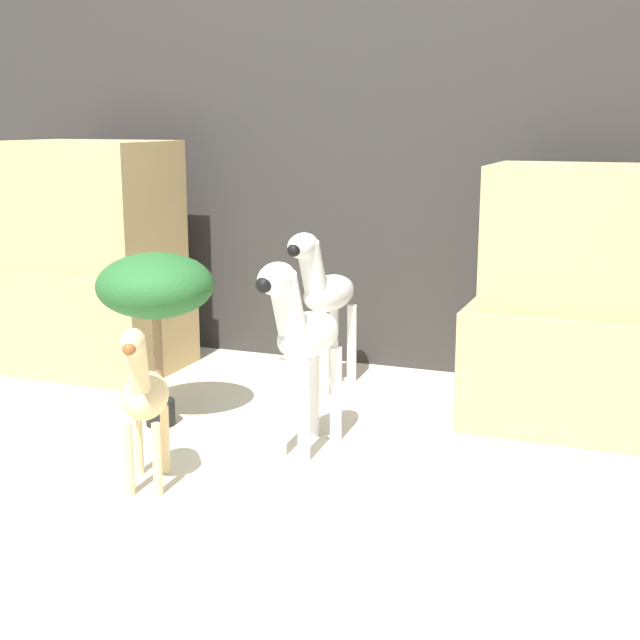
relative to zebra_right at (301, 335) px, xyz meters
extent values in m
plane|color=beige|center=(-0.24, -0.51, -0.42)|extent=(14.00, 14.00, 0.00)
cube|color=#2D2B28|center=(-0.24, 1.21, 0.68)|extent=(6.40, 0.08, 2.20)
cube|color=tan|center=(-1.30, 0.66, -0.18)|extent=(0.77, 0.57, 0.48)
cube|color=tan|center=(-1.30, 0.66, 0.34)|extent=(0.70, 0.52, 0.56)
cube|color=tan|center=(0.83, 0.66, -0.19)|extent=(0.77, 0.57, 0.45)
cube|color=tan|center=(0.83, 0.66, 0.29)|extent=(0.65, 0.48, 0.52)
cylinder|color=white|center=(0.04, -0.07, -0.25)|extent=(0.04, 0.04, 0.34)
cylinder|color=white|center=(-0.06, -0.06, -0.25)|extent=(0.04, 0.04, 0.34)
cylinder|color=white|center=(0.07, 0.16, -0.25)|extent=(0.04, 0.04, 0.34)
cylinder|color=white|center=(-0.02, 0.17, -0.25)|extent=(0.04, 0.04, 0.34)
ellipsoid|color=white|center=(0.01, 0.05, -0.01)|extent=(0.20, 0.35, 0.15)
cylinder|color=white|center=(-0.01, -0.09, 0.12)|extent=(0.12, 0.17, 0.23)
ellipsoid|color=white|center=(-0.02, -0.15, 0.22)|extent=(0.12, 0.19, 0.10)
sphere|color=black|center=(-0.03, -0.23, 0.21)|extent=(0.05, 0.05, 0.05)
cube|color=black|center=(-0.01, -0.09, 0.13)|extent=(0.04, 0.09, 0.19)
cylinder|color=white|center=(-0.16, 0.65, -0.25)|extent=(0.04, 0.04, 0.34)
cylinder|color=white|center=(-0.26, 0.67, -0.25)|extent=(0.04, 0.04, 0.34)
cylinder|color=white|center=(-0.12, 0.88, -0.25)|extent=(0.04, 0.04, 0.34)
cylinder|color=white|center=(-0.21, 0.89, -0.25)|extent=(0.04, 0.04, 0.34)
ellipsoid|color=white|center=(-0.19, 0.77, -0.01)|extent=(0.21, 0.35, 0.15)
cylinder|color=white|center=(-0.22, 0.64, 0.12)|extent=(0.12, 0.17, 0.23)
ellipsoid|color=white|center=(-0.23, 0.57, 0.22)|extent=(0.13, 0.19, 0.10)
sphere|color=black|center=(-0.24, 0.50, 0.21)|extent=(0.05, 0.05, 0.05)
cube|color=black|center=(-0.22, 0.64, 0.13)|extent=(0.04, 0.09, 0.19)
cylinder|color=#E0C184|center=(-0.28, -0.49, -0.30)|extent=(0.03, 0.03, 0.23)
cylinder|color=#E0C184|center=(-0.36, -0.53, -0.30)|extent=(0.03, 0.03, 0.23)
cylinder|color=#E0C184|center=(-0.34, -0.34, -0.30)|extent=(0.03, 0.03, 0.23)
cylinder|color=#E0C184|center=(-0.42, -0.37, -0.30)|extent=(0.03, 0.03, 0.23)
ellipsoid|color=#E0C184|center=(-0.35, -0.43, -0.13)|extent=(0.23, 0.28, 0.14)
cylinder|color=#E0C184|center=(-0.31, -0.53, 0.00)|extent=(0.10, 0.13, 0.21)
ellipsoid|color=#E0C184|center=(-0.29, -0.58, 0.09)|extent=(0.12, 0.15, 0.08)
sphere|color=brown|center=(-0.26, -0.63, 0.08)|extent=(0.04, 0.04, 0.04)
cylinder|color=black|center=(-0.61, 0.07, -0.37)|extent=(0.11, 0.11, 0.10)
cylinder|color=brown|center=(-0.61, 0.07, -0.16)|extent=(0.03, 0.03, 0.32)
ellipsoid|color=#235B28|center=(-0.61, 0.07, 0.12)|extent=(0.43, 0.43, 0.24)
camera|label=1|loc=(1.11, -2.70, 0.71)|focal=50.00mm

